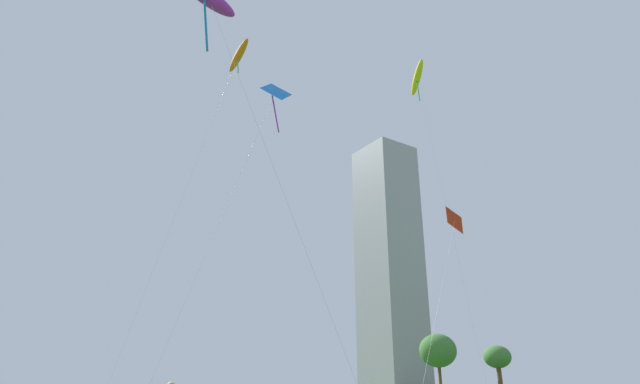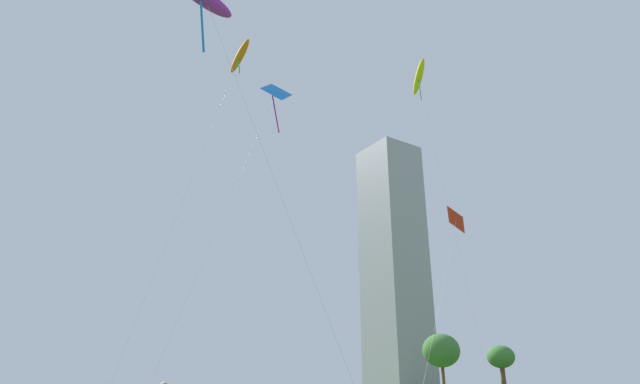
% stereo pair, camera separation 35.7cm
% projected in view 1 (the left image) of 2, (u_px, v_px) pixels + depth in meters
% --- Properties ---
extents(kite_flying_0, '(9.02, 7.41, 31.74)m').
position_uv_depth(kite_flying_0, '(238.00, 56.00, 47.83)').
color(kite_flying_0, silver).
rests_on(kite_flying_0, ground).
extents(kite_flying_3, '(8.05, 6.24, 31.81)m').
position_uv_depth(kite_flying_3, '(417.00, 78.00, 50.66)').
color(kite_flying_3, silver).
rests_on(kite_flying_3, ground).
extents(kite_flying_4, '(8.99, 7.51, 15.30)m').
position_uv_depth(kite_flying_4, '(455.00, 221.00, 41.34)').
color(kite_flying_4, silver).
rests_on(kite_flying_4, ground).
extents(kite_flying_5, '(8.16, 2.64, 23.43)m').
position_uv_depth(kite_flying_5, '(276.00, 93.00, 37.53)').
color(kite_flying_5, silver).
rests_on(kite_flying_5, ground).
extents(park_tree_0, '(2.96, 2.96, 6.18)m').
position_uv_depth(park_tree_0, '(497.00, 358.00, 55.19)').
color(park_tree_0, brown).
rests_on(park_tree_0, ground).
extents(park_tree_2, '(4.22, 4.22, 7.66)m').
position_uv_depth(park_tree_2, '(438.00, 351.00, 57.85)').
color(park_tree_2, brown).
rests_on(park_tree_2, ground).
extents(distant_highrise_0, '(18.38, 19.03, 74.67)m').
position_uv_depth(distant_highrise_0, '(390.00, 263.00, 152.77)').
color(distant_highrise_0, '#939399').
rests_on(distant_highrise_0, ground).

